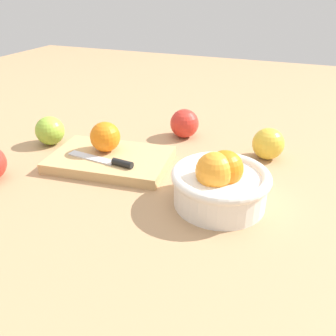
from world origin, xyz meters
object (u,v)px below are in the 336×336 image
Objects in this scene: orange_on_board at (105,137)px; apple_front_left at (268,144)px; apple_front_left_2 at (184,123)px; apple_mid_right at (50,131)px; cutting_board at (110,160)px; knife at (109,161)px; bowl at (220,183)px.

orange_on_board reaches higher than apple_front_left.
apple_front_left_2 is 0.33m from apple_mid_right.
orange_on_board reaches higher than cutting_board.
knife is 0.22m from apple_mid_right.
apple_mid_right is (0.49, 0.11, -0.00)m from apple_front_left.
apple_mid_right is at bearing -8.41° from orange_on_board.
bowl is 0.29m from orange_on_board.
bowl is at bearing 166.17° from cutting_board.
knife is 2.25× the size of apple_front_left.
cutting_board is 1.60× the size of knife.
knife reaches higher than cutting_board.
cutting_board is 0.19m from apple_mid_right.
bowl reaches higher than knife.
apple_front_left_2 is at bearing -122.03° from orange_on_board.
bowl is 2.48× the size of apple_front_left.
apple_front_left is (-0.33, -0.14, -0.02)m from orange_on_board.
apple_front_left is 1.02× the size of apple_mid_right.
apple_mid_right is (0.17, -0.02, -0.02)m from orange_on_board.
apple_mid_right is at bearing -20.03° from knife.
cutting_board is 3.84× the size of orange_on_board.
apple_front_left is at bearing -103.66° from bowl.
knife is (0.24, -0.03, -0.02)m from bowl.
cutting_board is at bearing -63.00° from knife.
apple_front_left is 0.51m from apple_mid_right.
cutting_board is 0.04m from knife.
cutting_board is 3.66× the size of apple_mid_right.
apple_mid_right is at bearing 29.42° from apple_front_left_2.
knife is at bearing 117.00° from cutting_board.
apple_front_left is (-0.31, -0.16, 0.02)m from cutting_board.
knife is at bearing 32.80° from apple_front_left.
apple_front_left_2 is at bearing -12.44° from apple_front_left.
apple_front_left is at bearing 167.56° from apple_front_left_2.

